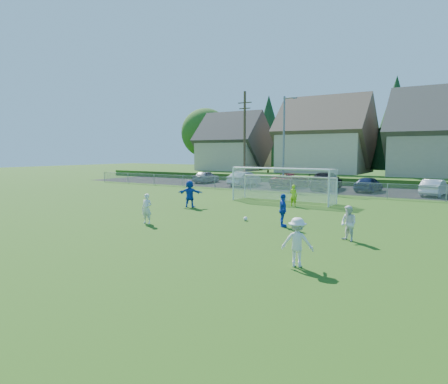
{
  "coord_description": "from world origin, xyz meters",
  "views": [
    {
      "loc": [
        11.82,
        -10.52,
        3.63
      ],
      "look_at": [
        0.0,
        8.0,
        1.4
      ],
      "focal_mm": 32.0,
      "sensor_mm": 36.0,
      "label": 1
    }
  ],
  "objects": [
    {
      "name": "player_white_c",
      "position": [
        7.12,
        1.15,
        0.78
      ],
      "size": [
        1.13,
        0.82,
        1.57
      ],
      "primitive_type": "imported",
      "rotation": [
        0.0,
        0.0,
        3.39
      ],
      "color": "silver",
      "rests_on": "ground"
    },
    {
      "name": "player_blue_a",
      "position": [
        3.96,
        7.09,
        0.81
      ],
      "size": [
        0.79,
        1.02,
        1.61
      ],
      "primitive_type": "imported",
      "rotation": [
        0.0,
        0.0,
        2.06
      ],
      "color": "#133FB3",
      "rests_on": "ground"
    },
    {
      "name": "car_f",
      "position": [
        8.86,
        26.27,
        0.68
      ],
      "size": [
        1.96,
        4.3,
        1.37
      ],
      "primitive_type": "imported",
      "rotation": [
        0.0,
        0.0,
        3.01
      ],
      "color": "white",
      "rests_on": "ground"
    },
    {
      "name": "soccer_ball",
      "position": [
        1.62,
        7.57,
        0.11
      ],
      "size": [
        0.22,
        0.22,
        0.22
      ],
      "primitive_type": "sphere",
      "color": "white",
      "rests_on": "ground"
    },
    {
      "name": "car_b",
      "position": [
        -9.18,
        26.42,
        0.74
      ],
      "size": [
        1.74,
        4.56,
        1.49
      ],
      "primitive_type": "imported",
      "rotation": [
        0.0,
        0.0,
        3.1
      ],
      "color": "silver",
      "rests_on": "ground"
    },
    {
      "name": "tree_row",
      "position": [
        1.04,
        48.74,
        6.91
      ],
      "size": [
        65.98,
        12.36,
        13.8
      ],
      "color": "#382616",
      "rests_on": "ground"
    },
    {
      "name": "ground",
      "position": [
        0.0,
        0.0,
        0.0
      ],
      "size": [
        160.0,
        160.0,
        0.0
      ],
      "primitive_type": "plane",
      "color": "#193D0C",
      "rests_on": "ground"
    },
    {
      "name": "houses_row",
      "position": [
        1.97,
        42.46,
        7.33
      ],
      "size": [
        53.9,
        11.45,
        13.27
      ],
      "color": "tan",
      "rests_on": "ground"
    },
    {
      "name": "car_c",
      "position": [
        -4.21,
        27.25,
        0.72
      ],
      "size": [
        2.79,
        5.35,
        1.44
      ],
      "primitive_type": "imported",
      "rotation": [
        0.0,
        0.0,
        3.06
      ],
      "color": "#500918",
      "rests_on": "ground"
    },
    {
      "name": "asphalt_lot",
      "position": [
        0.0,
        27.5,
        0.01
      ],
      "size": [
        60.0,
        60.0,
        0.0
      ],
      "primitive_type": "plane",
      "color": "black",
      "rests_on": "ground"
    },
    {
      "name": "streetlight",
      "position": [
        -4.45,
        26.0,
        4.84
      ],
      "size": [
        1.38,
        0.18,
        9.0
      ],
      "color": "slate",
      "rests_on": "ground"
    },
    {
      "name": "player_white_b",
      "position": [
        7.5,
        5.65,
        0.73
      ],
      "size": [
        0.89,
        0.83,
        1.45
      ],
      "primitive_type": "imported",
      "rotation": [
        0.0,
        0.0,
        -0.53
      ],
      "color": "silver",
      "rests_on": "ground"
    },
    {
      "name": "soccer_goal",
      "position": [
        0.0,
        16.05,
        1.63
      ],
      "size": [
        7.42,
        1.9,
        2.5
      ],
      "color": "white",
      "rests_on": "ground"
    },
    {
      "name": "chainlink_fence",
      "position": [
        0.0,
        22.0,
        0.63
      ],
      "size": [
        52.06,
        0.06,
        1.2
      ],
      "color": "gray",
      "rests_on": "ground"
    },
    {
      "name": "player_white_a",
      "position": [
        -2.17,
        4.16,
        0.76
      ],
      "size": [
        0.61,
        0.46,
        1.52
      ],
      "primitive_type": "imported",
      "rotation": [
        0.0,
        0.0,
        0.18
      ],
      "color": "silver",
      "rests_on": "ground"
    },
    {
      "name": "grass_embankment",
      "position": [
        0.0,
        35.0,
        0.4
      ],
      "size": [
        70.0,
        6.0,
        0.8
      ],
      "primitive_type": "cube",
      "color": "#1E420F",
      "rests_on": "ground"
    },
    {
      "name": "utility_pole",
      "position": [
        -9.5,
        27.0,
        5.15
      ],
      "size": [
        1.6,
        0.26,
        10.0
      ],
      "color": "#473321",
      "rests_on": "ground"
    },
    {
      "name": "car_d",
      "position": [
        -0.5,
        27.08,
        0.82
      ],
      "size": [
        2.9,
        5.87,
        1.64
      ],
      "primitive_type": "imported",
      "rotation": [
        0.0,
        0.0,
        3.25
      ],
      "color": "black",
      "rests_on": "ground"
    },
    {
      "name": "player_blue_b",
      "position": [
        -4.03,
        10.15,
        0.88
      ],
      "size": [
        1.72,
        1.1,
        1.77
      ],
      "primitive_type": "imported",
      "rotation": [
        0.0,
        0.0,
        3.53
      ],
      "color": "#133FB3",
      "rests_on": "ground"
    },
    {
      "name": "car_a",
      "position": [
        -14.99,
        27.6,
        0.69
      ],
      "size": [
        1.88,
        4.16,
        1.38
      ],
      "primitive_type": "imported",
      "rotation": [
        0.0,
        0.0,
        3.2
      ],
      "color": "#94979B",
      "rests_on": "ground"
    },
    {
      "name": "car_e",
      "position": [
        3.5,
        26.88,
        0.69
      ],
      "size": [
        2.0,
        4.18,
        1.38
      ],
      "primitive_type": "imported",
      "rotation": [
        0.0,
        0.0,
        3.05
      ],
      "color": "#132044",
      "rests_on": "ground"
    },
    {
      "name": "goalkeeper",
      "position": [
        1.55,
        14.15,
        0.73
      ],
      "size": [
        0.54,
        0.37,
        1.45
      ],
      "primitive_type": "imported",
      "rotation": [
        0.0,
        0.0,
        3.11
      ],
      "color": "#A0D919",
      "rests_on": "ground"
    }
  ]
}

